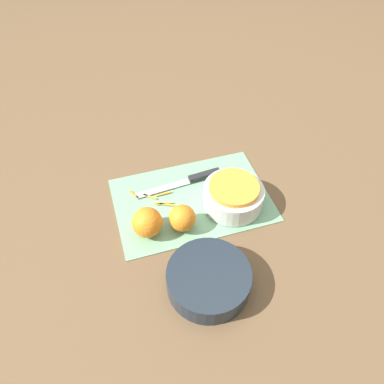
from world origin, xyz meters
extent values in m
plane|color=brown|center=(0.00, 0.00, 0.00)|extent=(4.00, 4.00, 0.00)
cube|color=#75AD84|center=(0.00, 0.00, 0.00)|extent=(0.45, 0.30, 0.01)
cylinder|color=silver|center=(-0.11, 0.05, 0.04)|extent=(0.17, 0.17, 0.06)
cylinder|color=orange|center=(-0.11, 0.05, 0.07)|extent=(0.14, 0.14, 0.02)
cylinder|color=#1E2833|center=(0.04, 0.28, 0.03)|extent=(0.20, 0.20, 0.06)
cube|color=#232328|center=(-0.06, -0.07, 0.01)|extent=(0.10, 0.03, 0.02)
cube|color=#B2B2B7|center=(0.07, -0.06, 0.01)|extent=(0.17, 0.04, 0.00)
sphere|color=orange|center=(0.15, 0.08, 0.05)|extent=(0.08, 0.08, 0.08)
sphere|color=orange|center=(0.05, 0.09, 0.04)|extent=(0.07, 0.07, 0.07)
cube|color=gold|center=(0.08, 0.00, 0.01)|extent=(0.07, 0.04, 0.00)
cube|color=orange|center=(0.12, -0.04, 0.01)|extent=(0.04, 0.03, 0.00)
cube|color=orange|center=(0.16, -0.07, 0.01)|extent=(0.03, 0.04, 0.00)
cube|color=orange|center=(0.16, 0.01, 0.01)|extent=(0.03, 0.03, 0.00)
cube|color=orange|center=(0.07, -0.04, 0.01)|extent=(0.05, 0.01, 0.00)
cube|color=gold|center=(0.08, -0.01, 0.01)|extent=(0.05, 0.01, 0.00)
camera|label=1|loc=(0.21, 0.69, 0.83)|focal=35.00mm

